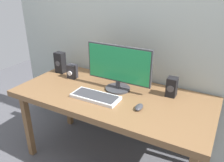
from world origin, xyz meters
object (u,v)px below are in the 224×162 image
Objects in this scene: audio_controller at (72,71)px; keyboard_primary at (96,97)px; speaker_left at (60,62)px; mouse at (139,107)px; monitor at (118,67)px; speaker_right at (172,87)px; desk at (112,100)px.

keyboard_primary is at bearing -29.91° from audio_controller.
speaker_left is 0.21m from audio_controller.
keyboard_primary is 3.89× the size of mouse.
monitor reaches higher than audio_controller.
speaker_left is at bearing 163.02° from audio_controller.
speaker_left is at bearing -178.17° from speaker_right.
desk is 10.33× the size of speaker_right.
mouse is at bearing -15.94° from audio_controller.
monitor is at bearing 71.01° from keyboard_primary.
desk is 0.53m from audio_controller.
desk is at bearing 156.21° from mouse.
desk is 0.32m from mouse.
desk is 0.29m from monitor.
speaker_right reaches higher than mouse.
audio_controller reaches higher than mouse.
audio_controller reaches higher than desk.
speaker_right is 1.18× the size of audio_controller.
audio_controller is at bearing -16.98° from speaker_left.
mouse is (0.37, 0.02, 0.00)m from keyboard_primary.
audio_controller is (-0.50, 0.11, 0.13)m from desk.
audio_controller is at bearing 179.71° from monitor.
desk is 0.51m from speaker_right.
speaker_left is (-0.61, 0.30, 0.09)m from keyboard_primary.
audio_controller is at bearing 167.08° from desk.
speaker_right is (0.15, 0.32, 0.06)m from mouse.
speaker_left is at bearing 174.90° from monitor.
keyboard_primary is (-0.08, -0.13, 0.07)m from desk.
speaker_right is (0.52, 0.34, 0.07)m from keyboard_primary.
speaker_right reaches higher than keyboard_primary.
mouse is at bearing -16.15° from speaker_left.
keyboard_primary is 2.94× the size of audio_controller.
mouse is at bearing -114.88° from speaker_right.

